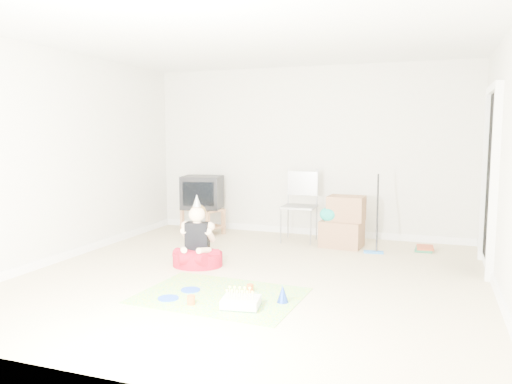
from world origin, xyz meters
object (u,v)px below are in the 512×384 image
(crt_tv, at_px, (202,192))
(birthday_cake, at_px, (241,303))
(seated_woman, at_px, (198,250))
(folding_chair, at_px, (299,207))
(tv_stand, at_px, (203,218))
(cardboard_boxes, at_px, (343,222))

(crt_tv, xyz_separation_m, birthday_cake, (1.82, -2.97, -0.61))
(crt_tv, height_order, seated_woman, crt_tv)
(folding_chair, height_order, seated_woman, folding_chair)
(birthday_cake, bearing_deg, crt_tv, 121.48)
(tv_stand, bearing_deg, birthday_cake, -58.52)
(crt_tv, distance_m, folding_chair, 1.60)
(cardboard_boxes, bearing_deg, folding_chair, 169.09)
(cardboard_boxes, bearing_deg, crt_tv, 175.32)
(seated_woman, bearing_deg, folding_chair, 65.30)
(tv_stand, xyz_separation_m, seated_woman, (0.80, -1.79, -0.05))
(tv_stand, distance_m, cardboard_boxes, 2.27)
(birthday_cake, bearing_deg, cardboard_boxes, 80.98)
(tv_stand, bearing_deg, folding_chair, -2.03)
(tv_stand, xyz_separation_m, crt_tv, (0.00, -0.00, 0.42))
(tv_stand, height_order, seated_woman, seated_woman)
(cardboard_boxes, xyz_separation_m, seated_woman, (-1.46, -1.60, -0.15))
(tv_stand, bearing_deg, seated_woman, -66.02)
(crt_tv, relative_size, seated_woman, 0.69)
(folding_chair, relative_size, seated_woman, 1.23)
(crt_tv, distance_m, seated_woman, 2.01)
(tv_stand, relative_size, folding_chair, 0.70)
(tv_stand, bearing_deg, cardboard_boxes, -4.68)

